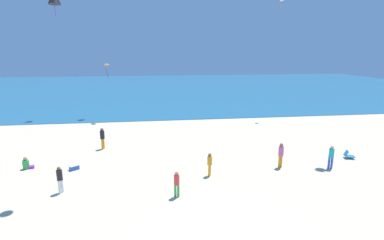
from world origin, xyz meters
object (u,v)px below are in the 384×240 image
object	(u,v)px
person_5	(210,163)
kite_orange	(106,64)
cooler_box	(74,167)
person_2	(281,154)
person_6	(60,178)
beach_chair_mid_beach	(348,155)
person_7	(177,182)
person_4	(331,155)
person_1	(27,164)
person_0	(102,137)

from	to	relation	value
person_5	kite_orange	xyz separation A→B (m)	(-8.04, 15.44, 5.19)
cooler_box	person_2	world-z (taller)	person_2
person_6	kite_orange	xyz separation A→B (m)	(0.15, 16.50, 5.16)
beach_chair_mid_beach	person_7	distance (m)	12.97
person_4	person_7	world-z (taller)	person_4
person_6	person_5	bearing A→B (deg)	-136.93
beach_chair_mid_beach	cooler_box	size ratio (longest dim) A/B	1.26
beach_chair_mid_beach	person_1	distance (m)	21.58
person_4	person_7	xyz separation A→B (m)	(-10.00, -2.36, -0.08)
person_1	person_4	world-z (taller)	person_4
person_1	kite_orange	size ratio (longest dim) A/B	0.50
person_0	person_5	xyz separation A→B (m)	(7.19, -5.85, -0.14)
person_1	person_4	size ratio (longest dim) A/B	0.52
person_0	person_4	bearing A→B (deg)	-2.52
person_5	person_7	xyz separation A→B (m)	(-2.15, -2.30, -0.02)
beach_chair_mid_beach	person_5	distance (m)	10.35
person_6	person_7	distance (m)	6.16
person_2	kite_orange	size ratio (longest dim) A/B	1.02
person_7	kite_orange	world-z (taller)	kite_orange
person_2	person_4	xyz separation A→B (m)	(3.09, -0.60, -0.06)
person_0	person_7	size ratio (longest dim) A/B	1.19
person_2	kite_orange	xyz separation A→B (m)	(-12.80, 14.78, 5.06)
person_6	kite_orange	distance (m)	17.29
person_0	person_2	bearing A→B (deg)	-4.96
person_0	person_1	bearing A→B (deg)	-123.11
cooler_box	person_4	bearing A→B (deg)	-6.88
beach_chair_mid_beach	person_2	distance (m)	5.57
cooler_box	person_4	size ratio (longest dim) A/B	0.43
beach_chair_mid_beach	person_0	distance (m)	17.92
cooler_box	person_2	bearing A→B (deg)	-5.92
person_2	person_1	bearing A→B (deg)	52.59
person_2	person_4	bearing A→B (deg)	-131.67
cooler_box	person_5	world-z (taller)	person_5
beach_chair_mid_beach	person_7	world-z (taller)	person_7
person_1	cooler_box	bearing A→B (deg)	-23.53
person_0	person_4	world-z (taller)	person_0
beach_chair_mid_beach	cooler_box	xyz separation A→B (m)	(-18.54, 0.44, -0.10)
beach_chair_mid_beach	person_6	xyz separation A→B (m)	(-18.40, -2.64, 0.60)
kite_orange	beach_chair_mid_beach	bearing A→B (deg)	-37.20
person_1	person_4	distance (m)	19.37
cooler_box	person_0	xyz separation A→B (m)	(1.14, 3.83, 0.81)
person_6	person_7	world-z (taller)	person_6
beach_chair_mid_beach	person_5	size ratio (longest dim) A/B	0.58
person_6	kite_orange	size ratio (longest dim) A/B	0.91
person_0	person_6	size ratio (longest dim) A/B	1.13
person_4	cooler_box	bearing A→B (deg)	99.22
beach_chair_mid_beach	person_7	xyz separation A→B (m)	(-12.36, -3.88, 0.56)
person_1	person_5	xyz separation A→B (m)	(11.35, -2.54, 0.53)
beach_chair_mid_beach	person_4	xyz separation A→B (m)	(-2.36, -1.52, 0.64)
person_1	kite_orange	xyz separation A→B (m)	(3.31, 12.90, 5.71)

